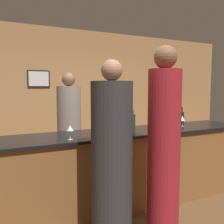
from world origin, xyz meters
name	(u,v)px	position (x,y,z in m)	size (l,w,h in m)	color
ground_plane	(131,203)	(0.00, 0.00, 0.00)	(14.00, 14.00, 0.00)	brown
back_wall	(76,96)	(0.00, 2.36, 1.40)	(8.00, 0.08, 2.80)	#A37547
bar_counter	(131,167)	(0.00, 0.00, 0.50)	(3.53, 0.74, 1.00)	brown
bartender	(69,136)	(-0.60, 0.84, 0.83)	(0.36, 0.36, 1.79)	gray
guest_0	(112,164)	(-0.67, -0.76, 0.84)	(0.39, 0.39, 1.82)	#2D2D33
guest_1	(164,151)	(-0.13, -0.85, 0.93)	(0.33, 0.33, 1.97)	maroon
wine_bottle_0	(182,118)	(0.96, 0.12, 1.10)	(0.07, 0.07, 0.27)	black
wine_bottle_1	(133,121)	(0.14, 0.20, 1.10)	(0.08, 0.08, 0.26)	#19381E
wine_glass_0	(169,119)	(0.58, -0.04, 1.12)	(0.07, 0.07, 0.17)	silver
wine_glass_1	(159,122)	(0.27, -0.24, 1.13)	(0.08, 0.08, 0.17)	silver
wine_glass_2	(182,119)	(0.86, -0.01, 1.11)	(0.08, 0.08, 0.15)	silver
wine_glass_3	(95,125)	(-0.56, -0.08, 1.11)	(0.08, 0.08, 0.16)	silver
wine_glass_4	(70,128)	(-0.91, -0.22, 1.12)	(0.08, 0.08, 0.16)	silver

